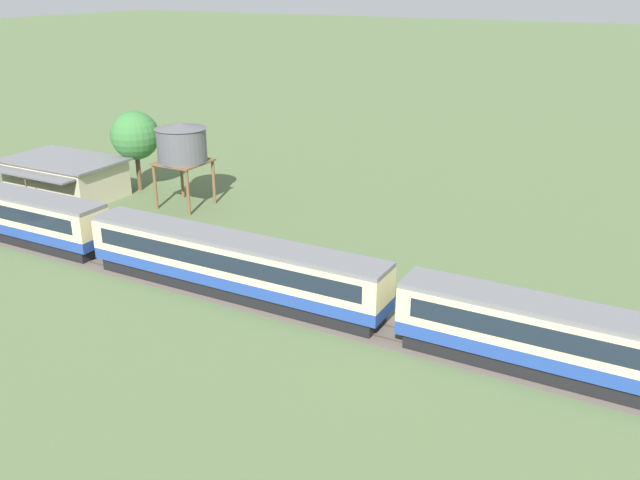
{
  "coord_description": "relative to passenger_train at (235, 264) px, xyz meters",
  "views": [
    {
      "loc": [
        4.88,
        -33.03,
        19.57
      ],
      "look_at": [
        -14.75,
        3.16,
        3.45
      ],
      "focal_mm": 38.0,
      "sensor_mm": 36.0,
      "label": 1
    }
  ],
  "objects": [
    {
      "name": "ground_plane",
      "position": [
        19.09,
        0.33,
        -2.2
      ],
      "size": [
        600.0,
        600.0,
        0.0
      ],
      "primitive_type": "plane",
      "color": "#566B42"
    },
    {
      "name": "passenger_train",
      "position": [
        0.0,
        0.0,
        0.0
      ],
      "size": [
        113.35,
        2.91,
        3.97
      ],
      "color": "#234293",
      "rests_on": "ground_plane"
    },
    {
      "name": "railway_track",
      "position": [
        1.26,
        -0.0,
        -2.19
      ],
      "size": [
        157.23,
        3.6,
        0.04
      ],
      "color": "#665B51",
      "rests_on": "ground_plane"
    },
    {
      "name": "station_building",
      "position": [
        -26.54,
        10.05,
        -0.37
      ],
      "size": [
        11.02,
        8.06,
        3.61
      ],
      "color": "beige",
      "rests_on": "ground_plane"
    },
    {
      "name": "water_tower",
      "position": [
        -14.64,
        12.93,
        3.59
      ],
      "size": [
        4.57,
        4.57,
        7.63
      ],
      "color": "brown",
      "rests_on": "ground_plane"
    },
    {
      "name": "yard_tree_0",
      "position": [
        -21.78,
        14.72,
        3.17
      ],
      "size": [
        4.6,
        4.6,
        7.7
      ],
      "color": "brown",
      "rests_on": "ground_plane"
    }
  ]
}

